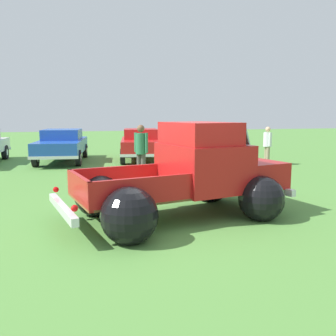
# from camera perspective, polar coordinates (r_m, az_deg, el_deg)

# --- Properties ---
(ground_plane) EXTENTS (80.00, 80.00, 0.00)m
(ground_plane) POSITION_cam_1_polar(r_m,az_deg,el_deg) (7.41, 1.19, -7.80)
(ground_plane) COLOR #548C3D
(vintage_pickup_truck) EXTENTS (4.90, 3.46, 1.96)m
(vintage_pickup_truck) POSITION_cam_1_polar(r_m,az_deg,el_deg) (7.42, 3.85, -1.78)
(vintage_pickup_truck) COLOR black
(vintage_pickup_truck) RESTS_ON ground
(show_car_1) EXTENTS (2.46, 4.86, 1.43)m
(show_car_1) POSITION_cam_1_polar(r_m,az_deg,el_deg) (16.64, -16.40, 3.66)
(show_car_1) COLOR black
(show_car_1) RESTS_ON ground
(show_car_2) EXTENTS (2.44, 4.40, 1.43)m
(show_car_2) POSITION_cam_1_polar(r_m,az_deg,el_deg) (16.54, -4.35, 3.93)
(show_car_2) COLOR black
(show_car_2) RESTS_ON ground
(show_car_3) EXTENTS (1.99, 4.20, 1.43)m
(show_car_3) POSITION_cam_1_polar(r_m,az_deg,el_deg) (18.65, 6.05, 4.42)
(show_car_3) COLOR black
(show_car_3) RESTS_ON ground
(spectator_0) EXTENTS (0.38, 0.54, 1.58)m
(spectator_0) POSITION_cam_1_polar(r_m,az_deg,el_deg) (15.46, 15.46, 3.77)
(spectator_0) COLOR gray
(spectator_0) RESTS_ON ground
(spectator_1) EXTENTS (0.48, 0.48, 1.76)m
(spectator_1) POSITION_cam_1_polar(r_m,az_deg,el_deg) (11.29, -4.30, 3.02)
(spectator_1) COLOR #4C4742
(spectator_1) RESTS_ON ground
(lane_cone_0) EXTENTS (0.36, 0.36, 0.63)m
(lane_cone_0) POSITION_cam_1_polar(r_m,az_deg,el_deg) (10.19, 10.06, -1.65)
(lane_cone_0) COLOR black
(lane_cone_0) RESTS_ON ground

